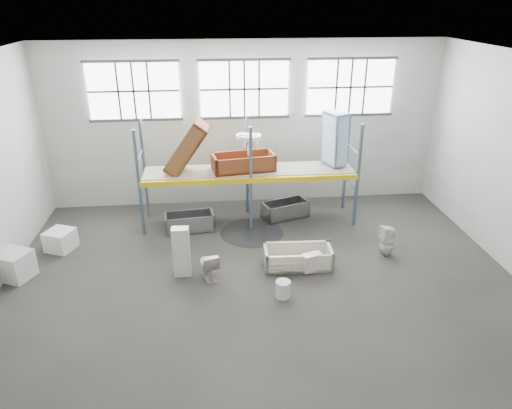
{
  "coord_description": "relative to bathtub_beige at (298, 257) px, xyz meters",
  "views": [
    {
      "loc": [
        -1.06,
        -9.07,
        6.15
      ],
      "look_at": [
        0.0,
        1.5,
        1.4
      ],
      "focal_mm": 33.06,
      "sensor_mm": 36.0,
      "label": 1
    }
  ],
  "objects": [
    {
      "name": "floor",
      "position": [
        -0.96,
        -0.81,
        -0.29
      ],
      "size": [
        12.0,
        10.0,
        0.1
      ],
      "primitive_type": "cube",
      "color": "#45423C",
      "rests_on": "ground"
    },
    {
      "name": "ceiling",
      "position": [
        -0.96,
        -0.81,
        4.81
      ],
      "size": [
        12.0,
        10.0,
        0.1
      ],
      "primitive_type": "cube",
      "color": "silver",
      "rests_on": "ground"
    },
    {
      "name": "wall_back",
      "position": [
        -0.96,
        4.24,
        2.26
      ],
      "size": [
        12.0,
        0.1,
        5.0
      ],
      "primitive_type": "cube",
      "color": "#AAA99D",
      "rests_on": "ground"
    },
    {
      "name": "wall_front",
      "position": [
        -0.96,
        -5.86,
        2.26
      ],
      "size": [
        12.0,
        0.1,
        5.0
      ],
      "primitive_type": "cube",
      "color": "#A8A79D",
      "rests_on": "ground"
    },
    {
      "name": "window_left",
      "position": [
        -4.16,
        4.13,
        3.36
      ],
      "size": [
        2.6,
        0.04,
        1.6
      ],
      "primitive_type": "cube",
      "color": "white",
      "rests_on": "wall_back"
    },
    {
      "name": "window_mid",
      "position": [
        -0.96,
        4.13,
        3.36
      ],
      "size": [
        2.6,
        0.04,
        1.6
      ],
      "primitive_type": "cube",
      "color": "white",
      "rests_on": "wall_back"
    },
    {
      "name": "window_right",
      "position": [
        2.24,
        4.13,
        3.36
      ],
      "size": [
        2.6,
        0.04,
        1.6
      ],
      "primitive_type": "cube",
      "color": "white",
      "rests_on": "wall_back"
    },
    {
      "name": "rack_upright_la",
      "position": [
        -3.96,
        2.09,
        1.26
      ],
      "size": [
        0.08,
        0.08,
        3.0
      ],
      "primitive_type": "cube",
      "color": "slate",
      "rests_on": "floor"
    },
    {
      "name": "rack_upright_lb",
      "position": [
        -3.96,
        3.29,
        1.26
      ],
      "size": [
        0.08,
        0.08,
        3.0
      ],
      "primitive_type": "cube",
      "color": "slate",
      "rests_on": "floor"
    },
    {
      "name": "rack_upright_ma",
      "position": [
        -0.96,
        2.09,
        1.26
      ],
      "size": [
        0.08,
        0.08,
        3.0
      ],
      "primitive_type": "cube",
      "color": "slate",
      "rests_on": "floor"
    },
    {
      "name": "rack_upright_mb",
      "position": [
        -0.96,
        3.29,
        1.26
      ],
      "size": [
        0.08,
        0.08,
        3.0
      ],
      "primitive_type": "cube",
      "color": "slate",
      "rests_on": "floor"
    },
    {
      "name": "rack_upright_ra",
      "position": [
        2.04,
        2.09,
        1.26
      ],
      "size": [
        0.08,
        0.08,
        3.0
      ],
      "primitive_type": "cube",
      "color": "slate",
      "rests_on": "floor"
    },
    {
      "name": "rack_upright_rb",
      "position": [
        2.04,
        3.29,
        1.26
      ],
      "size": [
        0.08,
        0.08,
        3.0
      ],
      "primitive_type": "cube",
      "color": "slate",
      "rests_on": "floor"
    },
    {
      "name": "rack_beam_front",
      "position": [
        -0.96,
        2.09,
        1.26
      ],
      "size": [
        6.0,
        0.1,
        0.14
      ],
      "primitive_type": "cube",
      "color": "yellow",
      "rests_on": "floor"
    },
    {
      "name": "rack_beam_back",
      "position": [
        -0.96,
        3.29,
        1.26
      ],
      "size": [
        6.0,
        0.1,
        0.14
      ],
      "primitive_type": "cube",
      "color": "yellow",
      "rests_on": "floor"
    },
    {
      "name": "shelf_deck",
      "position": [
        -0.96,
        2.69,
        1.34
      ],
      "size": [
        5.9,
        1.1,
        0.03
      ],
      "primitive_type": "cube",
      "color": "gray",
      "rests_on": "floor"
    },
    {
      "name": "wet_patch",
      "position": [
        -0.96,
        1.89,
        -0.24
      ],
      "size": [
        1.8,
        1.8,
        0.0
      ],
      "primitive_type": "cylinder",
      "color": "black",
      "rests_on": "floor"
    },
    {
      "name": "bathtub_beige",
      "position": [
        0.0,
        0.0,
        0.0
      ],
      "size": [
        1.68,
        0.85,
        0.49
      ],
      "primitive_type": null,
      "rotation": [
        0.0,
        0.0,
        -0.04
      ],
      "color": "beige",
      "rests_on": "floor"
    },
    {
      "name": "cistern_spare",
      "position": [
        0.28,
        -0.33,
        0.04
      ],
      "size": [
        0.51,
        0.36,
        0.45
      ],
      "primitive_type": "cube",
      "rotation": [
        0.0,
        0.0,
        0.33
      ],
      "color": "beige",
      "rests_on": "bathtub_beige"
    },
    {
      "name": "sink_in_tub",
      "position": [
        -0.31,
        -0.32,
        -0.08
      ],
      "size": [
        0.56,
        0.56,
        0.15
      ],
      "primitive_type": "imported",
      "rotation": [
        0.0,
        0.0,
        -0.29
      ],
      "color": "#F3D9CB",
      "rests_on": "bathtub_beige"
    },
    {
      "name": "toilet_beige",
      "position": [
        -2.2,
        -0.3,
        0.1
      ],
      "size": [
        0.58,
        0.76,
        0.68
      ],
      "primitive_type": "imported",
      "rotation": [
        0.0,
        0.0,
        3.47
      ],
      "color": "beige",
      "rests_on": "floor"
    },
    {
      "name": "cistern_tall",
      "position": [
        -2.8,
        -0.11,
        0.38
      ],
      "size": [
        0.41,
        0.27,
        1.24
      ],
      "primitive_type": "cube",
      "rotation": [
        0.0,
        0.0,
        -0.02
      ],
      "color": "beige",
      "rests_on": "floor"
    },
    {
      "name": "toilet_white",
      "position": [
        2.36,
        0.31,
        0.17
      ],
      "size": [
        0.45,
        0.45,
        0.83
      ],
      "primitive_type": "imported",
      "rotation": [
        0.0,
        0.0,
        -1.36
      ],
      "color": "white",
      "rests_on": "floor"
    },
    {
      "name": "steel_tub_left",
      "position": [
        -2.71,
        2.24,
        0.01
      ],
      "size": [
        1.42,
        0.79,
        0.5
      ],
      "primitive_type": null,
      "rotation": [
        0.0,
        0.0,
        0.11
      ],
      "color": "#A0A0A6",
      "rests_on": "floor"
    },
    {
      "name": "steel_tub_right",
      "position": [
        0.12,
        2.81,
        0.0
      ],
      "size": [
        1.48,
        1.04,
        0.49
      ],
      "primitive_type": null,
      "rotation": [
        0.0,
        0.0,
        0.34
      ],
      "color": "#95979C",
      "rests_on": "floor"
    },
    {
      "name": "rust_tub_flat",
      "position": [
        -1.12,
        2.69,
        1.58
      ],
      "size": [
        1.83,
        1.07,
        0.49
      ],
      "primitive_type": null,
      "rotation": [
        0.0,
        0.0,
        0.15
      ],
      "color": "brown",
      "rests_on": "shelf_deck"
    },
    {
      "name": "rust_tub_tilted",
      "position": [
        -2.66,
        2.66,
        2.05
      ],
      "size": [
        1.41,
        0.96,
        1.59
      ],
      "primitive_type": null,
      "rotation": [
        0.0,
        -0.96,
        -0.16
      ],
      "color": "brown",
      "rests_on": "shelf_deck"
    },
    {
      "name": "sink_on_shelf",
      "position": [
        -0.98,
        2.56,
        1.85
      ],
      "size": [
        0.82,
        0.73,
        0.61
      ],
      "primitive_type": "imported",
      "rotation": [
        0.0,
        0.0,
        -0.35
      ],
      "color": "white",
      "rests_on": "rust_tub_flat"
    },
    {
      "name": "blue_tub_upright",
      "position": [
        1.5,
        2.83,
        2.15
      ],
      "size": [
        0.7,
        0.83,
        1.52
      ],
      "primitive_type": null,
      "rotation": [
        0.0,
        1.54,
        0.38
      ],
      "color": "#94B6DC",
      "rests_on": "shelf_deck"
    },
    {
      "name": "bucket",
      "position": [
        -0.56,
        -1.25,
        -0.05
      ],
      "size": [
        0.4,
        0.4,
        0.39
      ],
      "primitive_type": "cylinder",
      "rotation": [
        0.0,
        0.0,
        0.25
      ],
      "color": "silver",
      "rests_on": "floor"
    },
    {
      "name": "carton_near",
      "position": [
        -6.75,
        0.18,
        0.09
      ],
      "size": [
        0.98,
        0.92,
        0.66
      ],
      "primitive_type": "cube",
      "rotation": [
        0.0,
        0.0,
        -0.43
      ],
      "color": "beige",
      "rests_on": "floor"
    },
    {
      "name": "carton_far",
      "position": [
        -6.04,
        1.46,
        0.03
      ],
      "size": [
        0.84,
        0.84,
        0.54
      ],
      "primitive_type": "cube",
      "rotation": [
        0.0,
        0.0,
        -0.4
      ],
      "color": "silver",
      "rests_on": "floor"
    }
  ]
}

